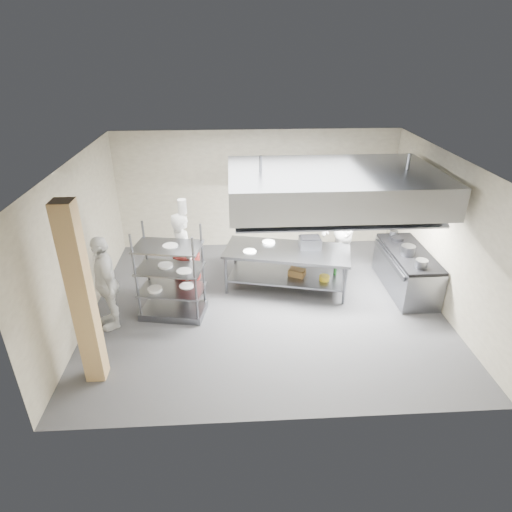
{
  "coord_description": "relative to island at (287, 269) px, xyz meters",
  "views": [
    {
      "loc": [
        -0.65,
        -7.4,
        4.88
      ],
      "look_at": [
        -0.2,
        0.2,
        1.04
      ],
      "focal_mm": 30.0,
      "sensor_mm": 36.0,
      "label": 1
    }
  ],
  "objects": [
    {
      "name": "floor",
      "position": [
        -0.5,
        -0.71,
        -0.46
      ],
      "size": [
        7.0,
        7.0,
        0.0
      ],
      "primitive_type": "plane",
      "color": "#39393B",
      "rests_on": "ground"
    },
    {
      "name": "ceiling",
      "position": [
        -0.5,
        -0.71,
        2.54
      ],
      "size": [
        7.0,
        7.0,
        0.0
      ],
      "primitive_type": "plane",
      "rotation": [
        3.14,
        0.0,
        0.0
      ],
      "color": "silver",
      "rests_on": "wall_back"
    },
    {
      "name": "wall_back",
      "position": [
        -0.5,
        2.29,
        1.04
      ],
      "size": [
        7.0,
        0.0,
        7.0
      ],
      "primitive_type": "plane",
      "rotation": [
        1.57,
        0.0,
        0.0
      ],
      "color": "gray",
      "rests_on": "ground"
    },
    {
      "name": "wall_left",
      "position": [
        -4.0,
        -0.71,
        1.04
      ],
      "size": [
        0.0,
        6.0,
        6.0
      ],
      "primitive_type": "plane",
      "rotation": [
        1.57,
        0.0,
        1.57
      ],
      "color": "gray",
      "rests_on": "ground"
    },
    {
      "name": "wall_right",
      "position": [
        3.0,
        -0.71,
        1.04
      ],
      "size": [
        0.0,
        6.0,
        6.0
      ],
      "primitive_type": "plane",
      "rotation": [
        1.57,
        0.0,
        -1.57
      ],
      "color": "gray",
      "rests_on": "ground"
    },
    {
      "name": "column",
      "position": [
        -3.4,
        -2.61,
        1.04
      ],
      "size": [
        0.3,
        0.3,
        3.0
      ],
      "primitive_type": "cube",
      "color": "tan",
      "rests_on": "floor"
    },
    {
      "name": "exhaust_hood",
      "position": [
        0.8,
        -0.31,
        1.94
      ],
      "size": [
        4.0,
        2.5,
        0.6
      ],
      "primitive_type": "cube",
      "color": "gray",
      "rests_on": "ceiling"
    },
    {
      "name": "hood_strip_a",
      "position": [
        -0.1,
        -0.31,
        1.62
      ],
      "size": [
        1.6,
        0.12,
        0.04
      ],
      "primitive_type": "cube",
      "color": "white",
      "rests_on": "exhaust_hood"
    },
    {
      "name": "hood_strip_b",
      "position": [
        1.7,
        -0.31,
        1.62
      ],
      "size": [
        1.6,
        0.12,
        0.04
      ],
      "primitive_type": "cube",
      "color": "white",
      "rests_on": "exhaust_hood"
    },
    {
      "name": "wall_shelf",
      "position": [
        1.3,
        2.13,
        1.04
      ],
      "size": [
        1.5,
        0.28,
        0.04
      ],
      "primitive_type": "cube",
      "color": "gray",
      "rests_on": "wall_back"
    },
    {
      "name": "island",
      "position": [
        0.0,
        0.0,
        0.0
      ],
      "size": [
        2.82,
        1.68,
        0.91
      ],
      "primitive_type": null,
      "rotation": [
        0.0,
        0.0,
        -0.23
      ],
      "color": "gray",
      "rests_on": "floor"
    },
    {
      "name": "island_worktop",
      "position": [
        0.0,
        0.0,
        0.42
      ],
      "size": [
        2.82,
        1.68,
        0.06
      ],
      "primitive_type": "cube",
      "rotation": [
        0.0,
        0.0,
        -0.23
      ],
      "color": "gray",
      "rests_on": "island"
    },
    {
      "name": "island_undershelf",
      "position": [
        0.0,
        0.0,
        -0.16
      ],
      "size": [
        2.59,
        1.52,
        0.04
      ],
      "primitive_type": "cube",
      "rotation": [
        0.0,
        0.0,
        -0.23
      ],
      "color": "slate",
      "rests_on": "island"
    },
    {
      "name": "pass_rack",
      "position": [
        -2.36,
        -0.9,
        0.46
      ],
      "size": [
        1.33,
        0.92,
        1.84
      ],
      "primitive_type": null,
      "rotation": [
        0.0,
        0.0,
        -0.18
      ],
      "color": "slate",
      "rests_on": "floor"
    },
    {
      "name": "cooking_range",
      "position": [
        2.58,
        -0.21,
        -0.04
      ],
      "size": [
        0.8,
        2.0,
        0.84
      ],
      "primitive_type": "cube",
      "color": "slate",
      "rests_on": "floor"
    },
    {
      "name": "range_top",
      "position": [
        2.58,
        -0.21,
        0.41
      ],
      "size": [
        0.78,
        1.96,
        0.06
      ],
      "primitive_type": "cube",
      "color": "black",
      "rests_on": "cooking_range"
    },
    {
      "name": "chef_head",
      "position": [
        -2.14,
        -0.34,
        0.51
      ],
      "size": [
        0.71,
        0.83,
        1.93
      ],
      "primitive_type": "imported",
      "rotation": [
        0.0,
        0.0,
        1.99
      ],
      "color": "silver",
      "rests_on": "floor"
    },
    {
      "name": "chef_line",
      "position": [
        1.3,
        0.79,
        0.5
      ],
      "size": [
        0.87,
        1.04,
        1.91
      ],
      "primitive_type": "imported",
      "rotation": [
        0.0,
        0.0,
        -1.4
      ],
      "color": "silver",
      "rests_on": "floor"
    },
    {
      "name": "chef_plating",
      "position": [
        -3.5,
        -1.18,
        0.47
      ],
      "size": [
        0.86,
        1.17,
        1.85
      ],
      "primitive_type": "imported",
      "rotation": [
        0.0,
        0.0,
        -1.14
      ],
      "color": "silver",
      "rests_on": "floor"
    },
    {
      "name": "griddle",
      "position": [
        0.5,
        0.1,
        0.57
      ],
      "size": [
        0.46,
        0.36,
        0.22
      ],
      "primitive_type": "cube",
      "rotation": [
        0.0,
        0.0,
        0.01
      ],
      "color": "slate",
      "rests_on": "island_worktop"
    },
    {
      "name": "wicker_basket",
      "position": [
        0.22,
        -0.07,
        -0.06
      ],
      "size": [
        0.41,
        0.37,
        0.15
      ],
      "primitive_type": "cube",
      "rotation": [
        0.0,
        0.0,
        -0.47
      ],
      "color": "olive",
      "rests_on": "island_undershelf"
    },
    {
      "name": "stockpot",
      "position": [
        2.47,
        -0.34,
        0.55
      ],
      "size": [
        0.29,
        0.29,
        0.2
      ],
      "primitive_type": "cylinder",
      "color": "gray",
      "rests_on": "range_top"
    },
    {
      "name": "plate_stack",
      "position": [
        -2.36,
        -0.9,
        0.13
      ],
      "size": [
        0.28,
        0.28,
        0.05
      ],
      "primitive_type": "cylinder",
      "color": "white",
      "rests_on": "pass_rack"
    }
  ]
}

